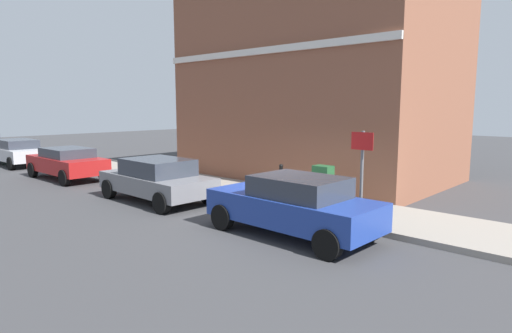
# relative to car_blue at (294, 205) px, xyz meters

# --- Properties ---
(ground) EXTENTS (80.00, 80.00, 0.00)m
(ground) POSITION_rel_car_blue_xyz_m (0.87, 1.34, -0.76)
(ground) COLOR #38383A
(sidewalk) EXTENTS (2.75, 30.00, 0.15)m
(sidewalk) POSITION_rel_car_blue_xyz_m (2.69, 7.34, -0.68)
(sidewalk) COLOR gray
(sidewalk) RESTS_ON ground
(corner_building) EXTENTS (6.98, 10.53, 7.80)m
(corner_building) POSITION_rel_car_blue_xyz_m (7.51, 4.60, 3.15)
(corner_building) COLOR brown
(corner_building) RESTS_ON ground
(car_blue) EXTENTS (1.89, 4.23, 1.45)m
(car_blue) POSITION_rel_car_blue_xyz_m (0.00, 0.00, 0.00)
(car_blue) COLOR navy
(car_blue) RESTS_ON ground
(car_grey) EXTENTS (2.01, 4.17, 1.39)m
(car_grey) POSITION_rel_car_blue_xyz_m (-0.01, 5.54, -0.02)
(car_grey) COLOR slate
(car_grey) RESTS_ON ground
(car_red) EXTENTS (1.87, 4.21, 1.32)m
(car_red) POSITION_rel_car_blue_xyz_m (-0.08, 11.96, -0.04)
(car_red) COLOR maroon
(car_red) RESTS_ON ground
(car_silver) EXTENTS (1.87, 4.51, 1.35)m
(car_silver) POSITION_rel_car_blue_xyz_m (0.02, 18.13, -0.03)
(car_silver) COLOR #B7B7BC
(car_silver) RESTS_ON ground
(utility_cabinet) EXTENTS (0.46, 0.61, 1.15)m
(utility_cabinet) POSITION_rel_car_blue_xyz_m (2.78, 1.06, -0.07)
(utility_cabinet) COLOR #1E4C28
(utility_cabinet) RESTS_ON sidewalk
(bollard_near_cabinet) EXTENTS (0.14, 0.14, 1.04)m
(bollard_near_cabinet) POSITION_rel_car_blue_xyz_m (2.88, 2.75, -0.05)
(bollard_near_cabinet) COLOR black
(bollard_near_cabinet) RESTS_ON sidewalk
(street_sign) EXTENTS (0.08, 0.60, 2.30)m
(street_sign) POSITION_rel_car_blue_xyz_m (1.70, -0.81, 0.91)
(street_sign) COLOR #59595B
(street_sign) RESTS_ON sidewalk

